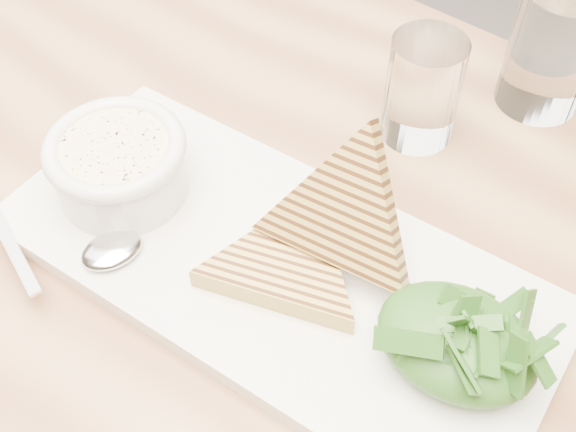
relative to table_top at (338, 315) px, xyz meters
The scene contains 14 objects.
table_top is the anchor object (origin of this frame).
table_leg_bl 0.71m from the table_top, 147.64° to the left, with size 0.06×0.06×0.72m, color #A67E50.
platter 0.06m from the table_top, behind, with size 0.44×0.20×0.02m, color silver.
soup_bowl 0.21m from the table_top, behind, with size 0.10×0.10×0.04m, color silver.
soup 0.22m from the table_top, behind, with size 0.09×0.09×0.01m, color beige.
bowl_rim 0.22m from the table_top, behind, with size 0.11×0.11×0.01m, color silver.
sandwich_flat 0.06m from the table_top, 167.57° to the right, with size 0.14×0.14×0.02m, color #B79245, non-canonical shape.
sandwich_lean 0.09m from the table_top, 121.22° to the left, with size 0.14×0.14×0.08m, color #B79245, non-canonical shape.
salad_base 0.11m from the table_top, ahead, with size 0.11×0.09×0.04m, color #133B0B.
arugula_pile 0.11m from the table_top, ahead, with size 0.11×0.10×0.05m, color #376925, non-canonical shape.
spoon_bowl 0.18m from the table_top, 157.50° to the right, with size 0.04×0.05×0.01m, color silver.
spoon_handle 0.26m from the table_top, 156.88° to the right, with size 0.12×0.01×0.00m, color silver.
glass_near 0.21m from the table_top, 99.60° to the left, with size 0.07×0.07×0.10m, color white.
glass_far 0.31m from the table_top, 81.57° to the left, with size 0.08×0.08×0.12m, color white.
Camera 1 is at (0.36, -0.20, 1.22)m, focal length 45.00 mm.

